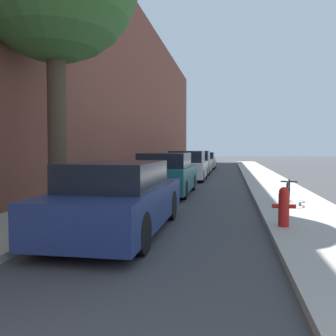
{
  "coord_description": "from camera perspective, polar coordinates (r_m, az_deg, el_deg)",
  "views": [
    {
      "loc": [
        1.19,
        -0.15,
        1.58
      ],
      "look_at": [
        -0.68,
        10.71,
        0.99
      ],
      "focal_mm": 38.72,
      "sensor_mm": 36.0,
      "label": 1
    }
  ],
  "objects": [
    {
      "name": "ground_plane",
      "position": [
        16.27,
        5.55,
        -2.51
      ],
      "size": [
        120.0,
        120.0,
        0.0
      ],
      "primitive_type": "plane",
      "color": "#3D3D3F"
    },
    {
      "name": "parked_car_white",
      "position": [
        18.09,
        3.07,
        0.25
      ],
      "size": [
        1.82,
        3.91,
        1.47
      ],
      "color": "black",
      "rests_on": "ground"
    },
    {
      "name": "parked_car_silver",
      "position": [
        28.51,
        5.68,
        1.14
      ],
      "size": [
        1.78,
        4.06,
        1.3
      ],
      "color": "black",
      "rests_on": "ground"
    },
    {
      "name": "parked_car_teal",
      "position": [
        12.53,
        -0.31,
        -1.05
      ],
      "size": [
        1.75,
        4.13,
        1.43
      ],
      "color": "black",
      "rests_on": "ground"
    },
    {
      "name": "sidewalk_left",
      "position": [
        16.73,
        -4.41,
        -2.14
      ],
      "size": [
        2.0,
        52.0,
        0.12
      ],
      "color": "#ADA89E",
      "rests_on": "ground"
    },
    {
      "name": "parked_car_navy",
      "position": [
        6.86,
        -7.81,
        -4.82
      ],
      "size": [
        1.71,
        4.37,
        1.34
      ],
      "color": "black",
      "rests_on": "ground"
    },
    {
      "name": "parked_car_champagne",
      "position": [
        22.89,
        4.49,
        0.81
      ],
      "size": [
        1.82,
        4.5,
        1.44
      ],
      "color": "black",
      "rests_on": "ground"
    },
    {
      "name": "bicycle",
      "position": [
        10.15,
        18.39,
        -3.55
      ],
      "size": [
        0.46,
        1.48,
        0.61
      ],
      "rotation": [
        0.0,
        0.0,
        -0.2
      ],
      "color": "black",
      "rests_on": "sidewalk_right"
    },
    {
      "name": "fire_hydrant",
      "position": [
        7.15,
        17.78,
        -5.75
      ],
      "size": [
        0.43,
        0.2,
        0.74
      ],
      "color": "red",
      "rests_on": "sidewalk_right"
    },
    {
      "name": "sidewalk_right",
      "position": [
        16.31,
        15.77,
        -2.39
      ],
      "size": [
        2.0,
        52.0,
        0.12
      ],
      "color": "#ADA89E",
      "rests_on": "ground"
    },
    {
      "name": "building_facade_left",
      "position": [
        17.34,
        -8.94,
        13.71
      ],
      "size": [
        0.7,
        52.0,
        9.58
      ],
      "color": "brown",
      "rests_on": "ground"
    }
  ]
}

